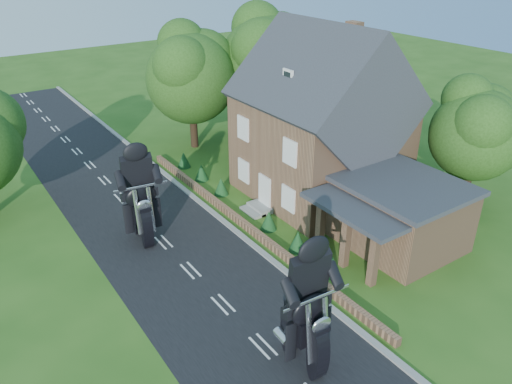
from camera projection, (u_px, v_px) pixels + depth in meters
ground at (223, 305)px, 21.53m from camera, size 120.00×120.00×0.00m
road at (223, 304)px, 21.53m from camera, size 7.00×80.00×0.02m
kerb at (290, 275)px, 23.34m from camera, size 0.30×80.00×0.12m
garden_wall at (243, 223)px, 27.28m from camera, size 0.30×22.00×0.40m
house at (321, 125)px, 29.25m from camera, size 9.54×8.64×10.24m
annex at (398, 213)px, 25.11m from camera, size 7.05×5.94×3.44m
tree_annex_side at (480, 126)px, 28.10m from camera, size 5.64×5.20×7.48m
tree_house_right at (365, 85)px, 33.89m from camera, size 6.51×6.00×8.40m
tree_behind_house at (271, 55)px, 37.71m from camera, size 7.81×7.20×10.08m
tree_behind_left at (195, 70)px, 35.62m from camera, size 6.94×6.40×9.16m
shrub_a at (331, 265)px, 23.22m from camera, size 0.90×0.90×1.10m
shrub_b at (298, 241)px, 25.05m from camera, size 0.90×0.90×1.10m
shrub_c at (269, 220)px, 26.89m from camera, size 0.90×0.90×1.10m
shrub_d at (221, 186)px, 30.57m from camera, size 0.90×0.90×1.10m
shrub_e at (201, 172)px, 32.40m from camera, size 0.90×0.90×1.10m
shrub_f at (184, 160)px, 34.24m from camera, size 0.90×0.90×1.10m
motorcycle_lead at (304, 346)px, 18.17m from camera, size 0.58×1.84×1.69m
motorcycle_follow at (143, 227)px, 25.76m from camera, size 0.71×1.83×1.66m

